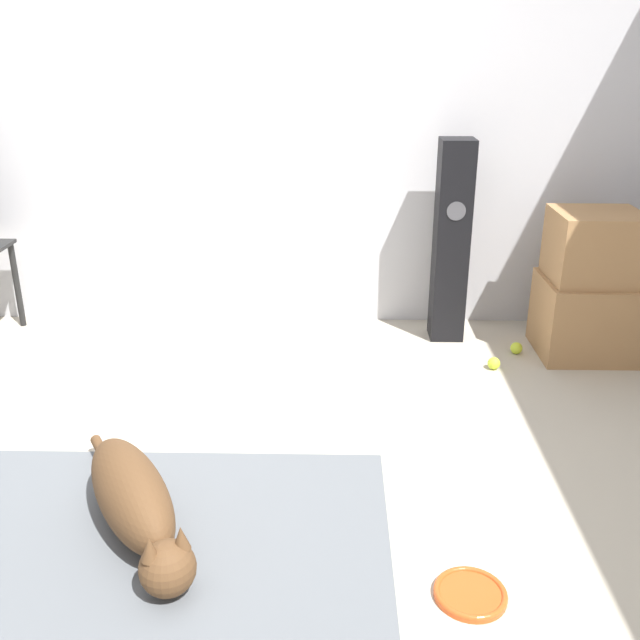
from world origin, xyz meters
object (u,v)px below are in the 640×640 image
object	(u,v)px
cardboard_box_upper	(595,247)
frisbee	(470,594)
tennis_ball_by_boxes	(494,363)
floor_speaker	(451,242)
cardboard_box_lower	(586,317)
tennis_ball_near_speaker	(516,348)
dog	(135,502)

from	to	relation	value
cardboard_box_upper	frisbee	bearing A→B (deg)	-116.38
tennis_ball_by_boxes	floor_speaker	bearing A→B (deg)	113.68
frisbee	cardboard_box_lower	world-z (taller)	cardboard_box_lower
cardboard_box_lower	tennis_ball_near_speaker	bearing A→B (deg)	-176.02
dog	tennis_ball_by_boxes	xyz separation A→B (m)	(1.53, 1.38, -0.11)
cardboard_box_lower	tennis_ball_near_speaker	xyz separation A→B (m)	(-0.37, -0.03, -0.18)
cardboard_box_lower	tennis_ball_by_boxes	distance (m)	0.61
dog	tennis_ball_by_boxes	distance (m)	2.06
tennis_ball_near_speaker	cardboard_box_lower	bearing A→B (deg)	3.98
dog	cardboard_box_upper	distance (m)	2.66
cardboard_box_lower	dog	bearing A→B (deg)	-142.02
dog	tennis_ball_by_boxes	size ratio (longest dim) A/B	13.74
dog	cardboard_box_lower	bearing A→B (deg)	37.98
tennis_ball_by_boxes	tennis_ball_near_speaker	distance (m)	0.26
dog	frisbee	distance (m)	1.16
frisbee	floor_speaker	bearing A→B (deg)	84.14
cardboard_box_lower	cardboard_box_upper	world-z (taller)	cardboard_box_upper
frisbee	tennis_ball_by_boxes	world-z (taller)	tennis_ball_by_boxes
dog	tennis_ball_near_speaker	bearing A→B (deg)	43.07
frisbee	floor_speaker	xyz separation A→B (m)	(0.22, 2.11, 0.56)
cardboard_box_lower	tennis_ball_near_speaker	distance (m)	0.41
cardboard_box_upper	dog	bearing A→B (deg)	-141.85
frisbee	tennis_ball_by_boxes	xyz separation A→B (m)	(0.41, 1.66, 0.02)
cardboard_box_lower	floor_speaker	distance (m)	0.84
frisbee	floor_speaker	size ratio (longest dim) A/B	0.20
frisbee	tennis_ball_near_speaker	size ratio (longest dim) A/B	3.50
dog	floor_speaker	bearing A→B (deg)	53.87
cardboard_box_upper	tennis_ball_by_boxes	distance (m)	0.81
tennis_ball_near_speaker	dog	bearing A→B (deg)	-136.93
cardboard_box_upper	tennis_ball_by_boxes	xyz separation A→B (m)	(-0.53, -0.23, -0.58)
cardboard_box_upper	tennis_ball_near_speaker	xyz separation A→B (m)	(-0.36, -0.03, -0.58)
floor_speaker	tennis_ball_near_speaker	distance (m)	0.69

